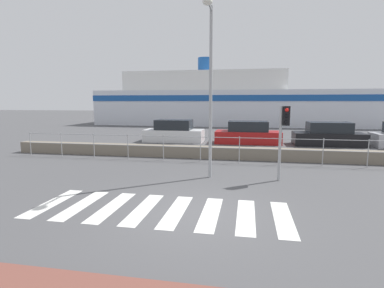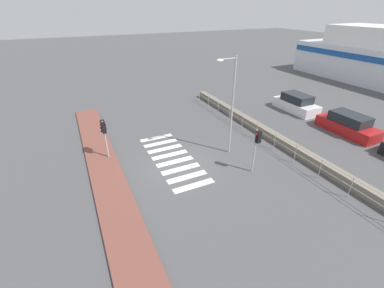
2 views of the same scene
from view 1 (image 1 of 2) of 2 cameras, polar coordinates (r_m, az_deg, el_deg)
ground_plane at (r=7.94m, az=0.69°, el=-12.92°), size 160.00×160.00×0.00m
crosswalk at (r=8.15m, az=-6.19°, el=-12.38°), size 6.75×2.40×0.01m
seawall at (r=15.05m, az=5.58°, el=-1.67°), size 22.41×0.55×0.60m
harbor_fence at (r=14.11m, az=5.30°, el=-0.22°), size 20.21×0.04×1.24m
traffic_light_far at (r=11.07m, az=17.09°, el=3.23°), size 0.34×0.32×2.69m
streetlamp at (r=10.87m, az=3.45°, el=13.31°), size 0.32×1.31×6.18m
ferry_boat at (r=37.74m, az=7.46°, el=7.85°), size 34.09×8.49×8.19m
parked_car_white at (r=21.42m, az=-3.45°, el=2.25°), size 4.18×1.85×1.56m
parked_car_red at (r=20.79m, az=10.61°, el=1.90°), size 4.40×1.79×1.52m
parked_car_black at (r=21.43m, az=24.52°, el=1.49°), size 4.35×1.90×1.52m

